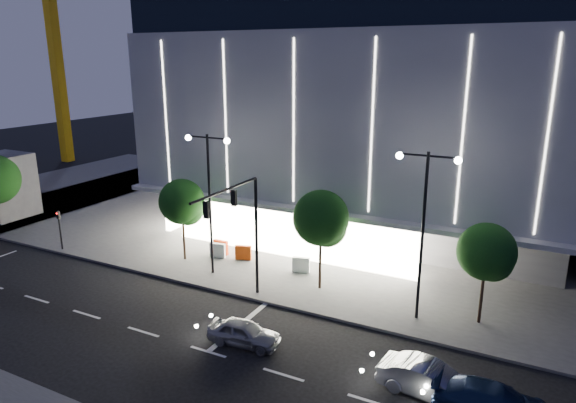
% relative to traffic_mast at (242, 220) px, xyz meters
% --- Properties ---
extents(ground, '(160.00, 160.00, 0.00)m').
position_rel_traffic_mast_xyz_m(ground, '(-1.00, -3.34, -5.03)').
color(ground, black).
rests_on(ground, ground).
extents(sidewalk_museum, '(70.00, 40.00, 0.15)m').
position_rel_traffic_mast_xyz_m(sidewalk_museum, '(4.00, 20.66, -4.95)').
color(sidewalk_museum, '#474747').
rests_on(sidewalk_museum, ground).
extents(sidewalk_west, '(16.00, 50.00, 0.15)m').
position_rel_traffic_mast_xyz_m(sidewalk_west, '(-31.00, 6.66, -4.95)').
color(sidewalk_west, '#474747').
rests_on(sidewalk_west, ground).
extents(museum, '(30.00, 25.80, 18.00)m').
position_rel_traffic_mast_xyz_m(museum, '(1.98, 18.97, 4.25)').
color(museum, '#4C4C51').
rests_on(museum, ground).
extents(traffic_mast, '(0.33, 5.89, 7.07)m').
position_rel_traffic_mast_xyz_m(traffic_mast, '(0.00, 0.00, 0.00)').
color(traffic_mast, black).
rests_on(traffic_mast, ground).
extents(street_lamp_west, '(3.16, 0.36, 9.00)m').
position_rel_traffic_mast_xyz_m(street_lamp_west, '(-4.00, 2.66, 0.93)').
color(street_lamp_west, black).
rests_on(street_lamp_west, ground).
extents(street_lamp_east, '(3.16, 0.36, 9.00)m').
position_rel_traffic_mast_xyz_m(street_lamp_east, '(9.00, 2.66, 0.93)').
color(street_lamp_east, black).
rests_on(street_lamp_east, ground).
extents(ped_signal_far, '(0.22, 0.24, 3.00)m').
position_rel_traffic_mast_xyz_m(ped_signal_far, '(-16.00, 1.16, -3.14)').
color(ped_signal_far, black).
rests_on(ped_signal_far, ground).
extents(tree_left, '(3.02, 3.02, 5.72)m').
position_rel_traffic_mast_xyz_m(tree_left, '(-6.97, 3.68, -0.99)').
color(tree_left, black).
rests_on(tree_left, ground).
extents(tree_mid, '(3.25, 3.25, 6.15)m').
position_rel_traffic_mast_xyz_m(tree_mid, '(3.03, 3.68, -0.69)').
color(tree_mid, black).
rests_on(tree_mid, ground).
extents(tree_right, '(2.91, 2.91, 5.51)m').
position_rel_traffic_mast_xyz_m(tree_right, '(12.03, 3.68, -1.14)').
color(tree_right, black).
rests_on(tree_right, ground).
extents(car_lead, '(3.72, 1.77, 1.23)m').
position_rel_traffic_mast_xyz_m(car_lead, '(2.15, -3.48, -4.41)').
color(car_lead, gray).
rests_on(car_lead, ground).
extents(car_second, '(4.38, 1.93, 1.40)m').
position_rel_traffic_mast_xyz_m(car_second, '(10.98, -3.36, -4.33)').
color(car_second, '#A6AAAE').
rests_on(car_second, ground).
extents(car_third, '(4.77, 2.14, 1.36)m').
position_rel_traffic_mast_xyz_m(car_third, '(13.50, -3.64, -4.35)').
color(car_third, '#122145').
rests_on(car_third, ground).
extents(barrier_a, '(1.12, 0.56, 1.00)m').
position_rel_traffic_mast_xyz_m(barrier_a, '(-3.40, 5.39, -4.38)').
color(barrier_a, '#C4400A').
rests_on(barrier_a, sidewalk_museum).
extents(barrier_b, '(1.12, 0.41, 1.00)m').
position_rel_traffic_mast_xyz_m(barrier_b, '(-5.21, 4.97, -4.38)').
color(barrier_b, silver).
rests_on(barrier_b, sidewalk_museum).
extents(barrier_c, '(1.10, 0.26, 1.00)m').
position_rel_traffic_mast_xyz_m(barrier_c, '(-5.35, 5.56, -4.38)').
color(barrier_c, red).
rests_on(barrier_c, sidewalk_museum).
extents(barrier_d, '(1.13, 0.51, 1.00)m').
position_rel_traffic_mast_xyz_m(barrier_d, '(1.00, 5.25, -4.38)').
color(barrier_d, white).
rests_on(barrier_d, sidewalk_museum).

